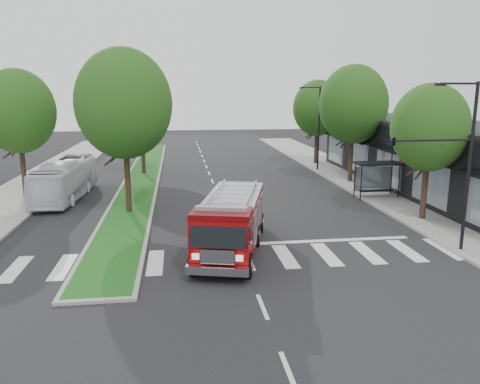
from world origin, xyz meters
name	(u,v)px	position (x,y,z in m)	size (l,w,h in m)	color
ground	(235,239)	(0.00, 0.00, 0.00)	(140.00, 140.00, 0.00)	black
sidewalk_right	(381,191)	(12.50, 10.00, 0.07)	(5.00, 80.00, 0.15)	gray
sidewalk_left	(9,202)	(-14.50, 10.00, 0.07)	(5.00, 80.00, 0.15)	gray
median	(143,178)	(-6.00, 18.00, 0.08)	(3.00, 50.00, 0.15)	gray
storefront_row	(439,158)	(17.00, 10.00, 2.50)	(8.00, 30.00, 5.00)	black
bus_shelter	(376,170)	(11.20, 8.15, 2.04)	(3.20, 1.60, 2.61)	black
tree_right_near	(430,128)	(11.50, 2.00, 5.51)	(4.40, 4.40, 8.05)	black
tree_right_mid	(353,104)	(11.50, 14.00, 6.49)	(5.60, 5.60, 9.72)	black
tree_right_far	(317,108)	(11.50, 24.00, 5.84)	(5.00, 5.00, 8.73)	black
tree_median_near	(124,104)	(-6.00, 6.00, 6.81)	(5.80, 5.80, 10.16)	black
tree_median_far	(141,103)	(-6.00, 20.00, 6.49)	(5.60, 5.60, 9.72)	black
tree_left_mid	(18,111)	(-14.00, 12.00, 6.16)	(5.20, 5.20, 9.16)	black
streetlight_right_near	(453,156)	(9.61, -3.50, 4.67)	(4.08, 0.22, 8.00)	black
streetlight_right_far	(317,124)	(10.35, 20.00, 4.48)	(2.11, 0.20, 8.00)	black
fire_engine	(231,223)	(-0.41, -1.83, 1.41)	(4.53, 8.81, 2.93)	#5F0506
city_bus	(65,180)	(-10.89, 10.95, 1.37)	(2.30, 9.83, 2.74)	silver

